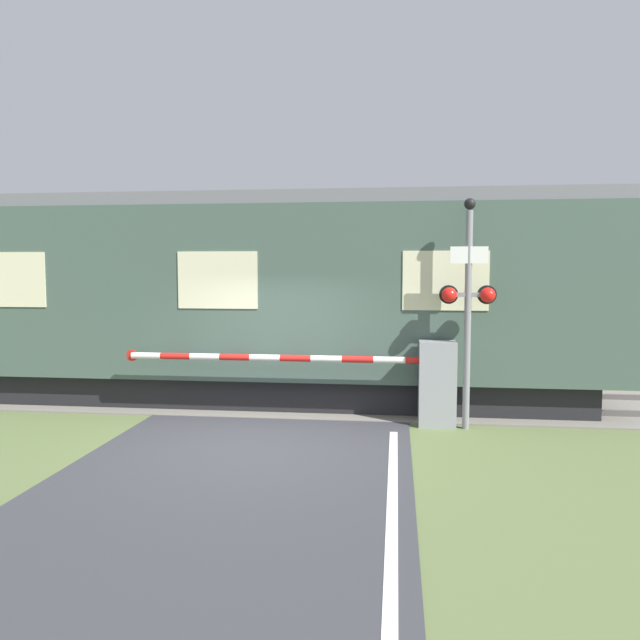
% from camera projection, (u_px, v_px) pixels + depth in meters
% --- Properties ---
extents(ground_plane, '(80.00, 80.00, 0.00)m').
position_uv_depth(ground_plane, '(256.00, 447.00, 9.04)').
color(ground_plane, '#5B6B3D').
extents(track_bed, '(36.00, 3.20, 0.13)m').
position_uv_depth(track_bed, '(293.00, 399.00, 12.24)').
color(track_bed, slate).
rests_on(track_bed, ground_plane).
extents(train, '(14.18, 2.75, 3.94)m').
position_uv_depth(train, '(238.00, 297.00, 12.21)').
color(train, black).
rests_on(train, ground_plane).
extents(crossing_barrier, '(5.63, 0.44, 1.40)m').
position_uv_depth(crossing_barrier, '(413.00, 380.00, 10.26)').
color(crossing_barrier, gray).
rests_on(crossing_barrier, ground_plane).
extents(signal_post, '(0.90, 0.26, 3.69)m').
position_uv_depth(signal_post, '(468.00, 300.00, 9.90)').
color(signal_post, gray).
rests_on(signal_post, ground_plane).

